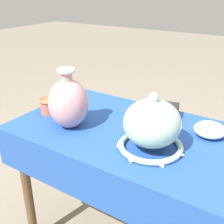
# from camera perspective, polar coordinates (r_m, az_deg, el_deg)

# --- Properties ---
(display_table) EXTENTS (1.00, 0.59, 0.69)m
(display_table) POSITION_cam_1_polar(r_m,az_deg,el_deg) (1.21, 3.61, -7.49)
(display_table) COLOR brown
(display_table) RESTS_ON ground_plane
(vase_tall_bulbous) EXTENTS (0.17, 0.17, 0.26)m
(vase_tall_bulbous) POSITION_cam_1_polar(r_m,az_deg,el_deg) (1.17, -8.84, 1.87)
(vase_tall_bulbous) COLOR #D19399
(vase_tall_bulbous) RESTS_ON display_table
(vase_dome_bell) EXTENTS (0.25, 0.25, 0.23)m
(vase_dome_bell) POSITION_cam_1_polar(r_m,az_deg,el_deg) (1.02, 8.09, -2.90)
(vase_dome_bell) COLOR #A8CCB7
(vase_dome_bell) RESTS_ON display_table
(mosaic_tile_box) EXTENTS (0.17, 0.17, 0.06)m
(mosaic_tile_box) POSITION_cam_1_polar(r_m,az_deg,el_deg) (1.27, 9.90, -0.14)
(mosaic_tile_box) COLOR #232328
(mosaic_tile_box) RESTS_ON display_table
(bowl_shallow_ivory) EXTENTS (0.13, 0.13, 0.05)m
(bowl_shallow_ivory) POSITION_cam_1_polar(r_m,az_deg,el_deg) (1.19, 19.27, -3.41)
(bowl_shallow_ivory) COLOR white
(bowl_shallow_ivory) RESTS_ON display_table
(cup_wide_terracotta) EXTENTS (0.10, 0.10, 0.07)m
(cup_wide_terracotta) POSITION_cam_1_polar(r_m,az_deg,el_deg) (1.35, -12.55, 1.39)
(cup_wide_terracotta) COLOR #BC6642
(cup_wide_terracotta) RESTS_ON display_table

